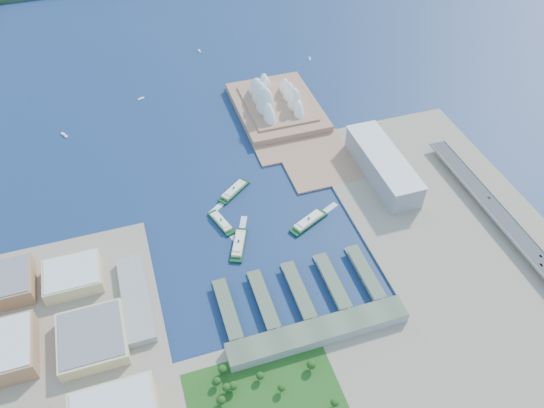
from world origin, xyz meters
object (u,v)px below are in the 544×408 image
object	(u,v)px
ferry_d	(309,221)
car_a	(541,265)
ferry_c	(239,243)
car_b	(541,256)
opera_house	(277,94)
toaster_building	(383,166)
ferry_a	(221,221)
ferry_b	(234,190)
car_c	(489,197)

from	to	relation	value
ferry_d	car_a	size ratio (longest dim) A/B	14.26
ferry_c	car_b	xyz separation A→B (m)	(336.09, -138.72, 10.15)
opera_house	toaster_building	xyz separation A→B (m)	(90.00, -200.00, -11.50)
ferry_a	ferry_d	size ratio (longest dim) A/B	0.86
toaster_building	ferry_b	distance (m)	210.60
ferry_c	opera_house	bearing A→B (deg)	-94.13
opera_house	ferry_d	size ratio (longest dim) A/B	3.10
toaster_building	car_b	distance (m)	230.32
ferry_b	ferry_c	distance (m)	98.25
ferry_a	car_a	xyz separation A→B (m)	(339.79, -193.46, 10.82)
toaster_building	ferry_c	xyz separation A→B (m)	(-227.09, -64.11, -15.20)
opera_house	car_a	xyz separation A→B (m)	(191.00, -413.97, -16.46)
ferry_d	car_b	world-z (taller)	car_b
ferry_c	ferry_d	xyz separation A→B (m)	(96.72, 9.52, 0.19)
toaster_building	ferry_b	size ratio (longest dim) A/B	2.83
ferry_b	car_c	bearing A→B (deg)	30.81
toaster_building	car_a	xyz separation A→B (m)	(101.00, -213.97, -4.96)
ferry_d	toaster_building	bearing A→B (deg)	-93.01
ferry_b	toaster_building	bearing A→B (deg)	44.17
car_b	car_c	xyz separation A→B (m)	(0.00, 106.01, 0.09)
ferry_b	car_b	xyz separation A→B (m)	(316.56, -235.02, 10.28)
ferry_c	ferry_d	distance (m)	97.18
toaster_building	ferry_b	xyz separation A→B (m)	(-207.56, 32.18, -15.33)
ferry_c	car_b	bearing A→B (deg)	-179.12
ferry_c	car_c	bearing A→B (deg)	-162.25
ferry_b	ferry_c	bearing A→B (deg)	-48.48
car_c	car_a	bearing A→B (deg)	86.09
opera_house	ferry_b	size ratio (longest dim) A/B	3.29
ferry_d	car_b	size ratio (longest dim) A/B	15.90
ferry_b	car_a	xyz separation A→B (m)	(308.56, -246.15, 10.38)
ferry_b	car_a	size ratio (longest dim) A/B	13.41
ferry_d	car_a	bearing A→B (deg)	-150.29
ferry_b	car_b	bearing A→B (deg)	16.39
car_c	ferry_d	bearing A→B (deg)	-10.01
toaster_building	ferry_c	distance (m)	236.46
car_a	opera_house	bearing A→B (deg)	-65.23
opera_house	car_b	world-z (taller)	opera_house
ferry_a	car_b	size ratio (longest dim) A/B	13.66
toaster_building	ferry_a	size ratio (longest dim) A/B	3.10
car_b	car_a	bearing A→B (deg)	-125.69
ferry_d	ferry_c	bearing A→B (deg)	69.89
ferry_c	car_b	distance (m)	363.74
opera_house	toaster_building	distance (m)	219.62
toaster_building	opera_house	bearing A→B (deg)	114.23
opera_house	car_a	size ratio (longest dim) A/B	44.15
car_b	car_c	distance (m)	106.01
car_b	car_c	world-z (taller)	car_c
ferry_c	car_c	distance (m)	337.84
toaster_building	car_c	bearing A→B (deg)	-41.62
ferry_d	ferry_a	bearing A→B (deg)	46.82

